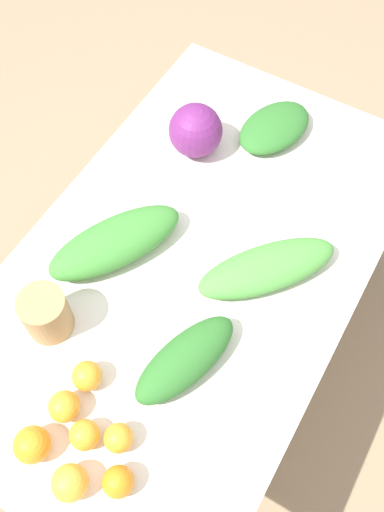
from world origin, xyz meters
name	(u,v)px	position (x,y,z in m)	size (l,w,h in m)	color
ground_plane	(192,355)	(0.00, 0.00, 0.00)	(8.00, 8.00, 0.00)	#937A5B
dining_table	(192,276)	(0.00, 0.00, 0.63)	(1.44, 0.84, 0.72)	silver
cabbage_purple	(196,130)	(0.33, 0.18, 0.80)	(0.15, 0.15, 0.15)	#6B2366
paper_bag	(46,314)	(-0.33, 0.21, 0.79)	(0.11, 0.11, 0.13)	#A87F51
greens_bunch_dandelion	(185,359)	(-0.25, -0.13, 0.76)	(0.29, 0.11, 0.08)	#2D6B28
greens_bunch_kale	(115,242)	(-0.08, 0.18, 0.77)	(0.37, 0.14, 0.09)	#3D8433
greens_bunch_beet_tops	(274,127)	(0.49, 0.01, 0.75)	(0.25, 0.16, 0.07)	#2D6B28
greens_bunch_scallion	(267,268)	(0.06, -0.19, 0.76)	(0.37, 0.13, 0.08)	#4C933D
orange_0	(32,445)	(-0.59, 0.05, 0.76)	(0.08, 0.08, 0.08)	orange
orange_1	(118,482)	(-0.55, -0.15, 0.76)	(0.07, 0.07, 0.07)	orange
orange_2	(119,438)	(-0.48, -0.10, 0.75)	(0.07, 0.07, 0.07)	orange
orange_3	(85,435)	(-0.51, -0.03, 0.76)	(0.07, 0.07, 0.07)	orange
orange_4	(87,376)	(-0.40, 0.04, 0.76)	(0.07, 0.07, 0.07)	orange
orange_5	(70,483)	(-0.61, -0.06, 0.76)	(0.08, 0.08, 0.08)	#F9A833
orange_6	(64,406)	(-0.48, 0.04, 0.76)	(0.07, 0.07, 0.07)	orange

